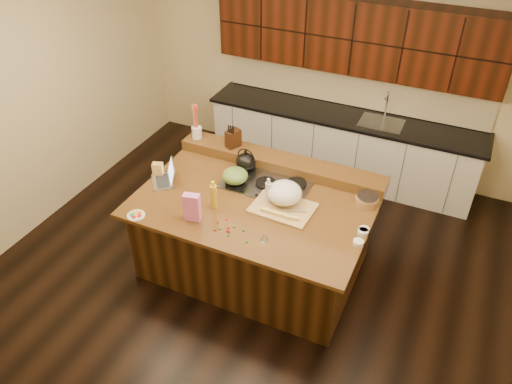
% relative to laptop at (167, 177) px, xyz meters
% --- Properties ---
extents(room, '(5.52, 5.02, 2.72)m').
position_rel_laptop_xyz_m(room, '(1.00, 0.08, 0.37)').
color(room, black).
rests_on(room, ground).
extents(island, '(2.40, 1.60, 0.92)m').
position_rel_laptop_xyz_m(island, '(1.00, 0.08, -0.51)').
color(island, black).
rests_on(island, ground).
extents(back_ledge, '(2.40, 0.30, 0.12)m').
position_rel_laptop_xyz_m(back_ledge, '(1.00, 0.78, 0.00)').
color(back_ledge, black).
rests_on(back_ledge, island).
extents(cooktop, '(0.92, 0.52, 0.05)m').
position_rel_laptop_xyz_m(cooktop, '(1.00, 0.38, -0.04)').
color(cooktop, gray).
rests_on(cooktop, island).
extents(back_counter, '(3.70, 0.66, 2.40)m').
position_rel_laptop_xyz_m(back_counter, '(1.30, 2.31, 0.00)').
color(back_counter, silver).
rests_on(back_counter, ground).
extents(kettle, '(0.24, 0.24, 0.20)m').
position_rel_laptop_xyz_m(kettle, '(0.70, 0.51, 0.08)').
color(kettle, black).
rests_on(kettle, cooktop).
extents(green_bowl, '(0.28, 0.28, 0.15)m').
position_rel_laptop_xyz_m(green_bowl, '(0.70, 0.25, 0.06)').
color(green_bowl, '#53762F').
rests_on(green_bowl, cooktop).
extents(laptop, '(0.39, 0.40, 0.22)m').
position_rel_laptop_xyz_m(laptop, '(0.00, 0.00, 0.00)').
color(laptop, '#B7B7BC').
rests_on(laptop, island).
extents(oil_bottle, '(0.08, 0.08, 0.27)m').
position_rel_laptop_xyz_m(oil_bottle, '(0.69, -0.19, 0.08)').
color(oil_bottle, gold).
rests_on(oil_bottle, island).
extents(vinegar_bottle, '(0.08, 0.08, 0.25)m').
position_rel_laptop_xyz_m(vinegar_bottle, '(1.15, 0.11, 0.07)').
color(vinegar_bottle, silver).
rests_on(vinegar_bottle, island).
extents(wooden_tray, '(0.63, 0.50, 0.25)m').
position_rel_laptop_xyz_m(wooden_tray, '(1.31, 0.14, 0.05)').
color(wooden_tray, tan).
rests_on(wooden_tray, island).
extents(ramekin_a, '(0.12, 0.12, 0.04)m').
position_rel_laptop_xyz_m(ramekin_a, '(2.15, -0.12, -0.04)').
color(ramekin_a, white).
rests_on(ramekin_a, island).
extents(ramekin_b, '(0.13, 0.13, 0.04)m').
position_rel_laptop_xyz_m(ramekin_b, '(2.15, 0.05, -0.04)').
color(ramekin_b, white).
rests_on(ramekin_b, island).
extents(ramekin_c, '(0.11, 0.11, 0.04)m').
position_rel_laptop_xyz_m(ramekin_c, '(2.15, 0.08, -0.04)').
color(ramekin_c, white).
rests_on(ramekin_c, island).
extents(strainer_bowl, '(0.32, 0.32, 0.09)m').
position_rel_laptop_xyz_m(strainer_bowl, '(2.06, 0.51, -0.01)').
color(strainer_bowl, '#996B3F').
rests_on(strainer_bowl, island).
extents(kitchen_timer, '(0.11, 0.11, 0.07)m').
position_rel_laptop_xyz_m(kitchen_timer, '(1.34, -0.42, -0.02)').
color(kitchen_timer, silver).
rests_on(kitchen_timer, island).
extents(pink_bag, '(0.17, 0.12, 0.29)m').
position_rel_laptop_xyz_m(pink_bag, '(0.59, -0.44, 0.09)').
color(pink_bag, pink).
rests_on(pink_bag, island).
extents(candy_plate, '(0.23, 0.23, 0.01)m').
position_rel_laptop_xyz_m(candy_plate, '(0.05, -0.63, -0.05)').
color(candy_plate, white).
rests_on(candy_plate, island).
extents(package_box, '(0.13, 0.11, 0.16)m').
position_rel_laptop_xyz_m(package_box, '(-0.15, 0.06, 0.02)').
color(package_box, gold).
rests_on(package_box, island).
extents(utensil_crock, '(0.16, 0.16, 0.14)m').
position_rel_laptop_xyz_m(utensil_crock, '(-0.07, 0.78, 0.13)').
color(utensil_crock, white).
rests_on(utensil_crock, back_ledge).
extents(knife_block, '(0.16, 0.20, 0.21)m').
position_rel_laptop_xyz_m(knife_block, '(0.41, 0.78, 0.16)').
color(knife_block, black).
rests_on(knife_block, back_ledge).
extents(gumdrop_0, '(0.02, 0.02, 0.02)m').
position_rel_laptop_xyz_m(gumdrop_0, '(0.97, -0.46, -0.05)').
color(gumdrop_0, red).
rests_on(gumdrop_0, island).
extents(gumdrop_1, '(0.02, 0.02, 0.02)m').
position_rel_laptop_xyz_m(gumdrop_1, '(1.21, -0.52, -0.05)').
color(gumdrop_1, '#198C26').
rests_on(gumdrop_1, island).
extents(gumdrop_2, '(0.02, 0.02, 0.02)m').
position_rel_laptop_xyz_m(gumdrop_2, '(0.86, -0.50, -0.05)').
color(gumdrop_2, red).
rests_on(gumdrop_2, island).
extents(gumdrop_3, '(0.02, 0.02, 0.02)m').
position_rel_laptop_xyz_m(gumdrop_3, '(1.01, -0.51, -0.05)').
color(gumdrop_3, '#198C26').
rests_on(gumdrop_3, island).
extents(gumdrop_4, '(0.02, 0.02, 0.02)m').
position_rel_laptop_xyz_m(gumdrop_4, '(1.00, -0.47, -0.05)').
color(gumdrop_4, red).
rests_on(gumdrop_4, island).
extents(gumdrop_5, '(0.02, 0.02, 0.02)m').
position_rel_laptop_xyz_m(gumdrop_5, '(1.11, -0.39, -0.05)').
color(gumdrop_5, '#198C26').
rests_on(gumdrop_5, island).
extents(gumdrop_6, '(0.02, 0.02, 0.02)m').
position_rel_laptop_xyz_m(gumdrop_6, '(0.97, -0.42, -0.05)').
color(gumdrop_6, red).
rests_on(gumdrop_6, island).
extents(gumdrop_7, '(0.02, 0.02, 0.02)m').
position_rel_laptop_xyz_m(gumdrop_7, '(0.90, -0.46, -0.05)').
color(gumdrop_7, '#198C26').
rests_on(gumdrop_7, island).
extents(gumdrop_8, '(0.02, 0.02, 0.02)m').
position_rel_laptop_xyz_m(gumdrop_8, '(0.89, -0.32, -0.05)').
color(gumdrop_8, red).
rests_on(gumdrop_8, island).
extents(gumdrop_9, '(0.02, 0.02, 0.02)m').
position_rel_laptop_xyz_m(gumdrop_9, '(1.01, -0.39, -0.05)').
color(gumdrop_9, '#198C26').
rests_on(gumdrop_9, island).
extents(gumdrop_10, '(0.02, 0.02, 0.02)m').
position_rel_laptop_xyz_m(gumdrop_10, '(0.84, -0.39, -0.05)').
color(gumdrop_10, red).
rests_on(gumdrop_10, island).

